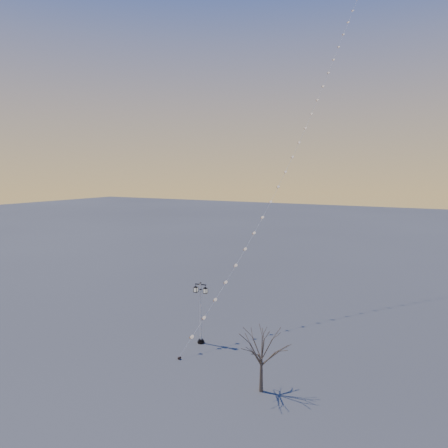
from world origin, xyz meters
The scene contains 4 objects.
ground centered at (0.00, 0.00, 0.00)m, with size 300.00×300.00×0.00m, color #4F4F4F.
street_lamp centered at (-0.52, 3.96, 2.82)m, with size 1.29×0.57×5.09m.
bare_tree centered at (6.80, -0.63, 2.80)m, with size 2.43×2.43×4.03m.
kite_train centered at (2.14, 19.82, 20.20)m, with size 5.60×38.94×40.59m.
Camera 1 is at (16.64, -23.68, 13.89)m, focal length 33.43 mm.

